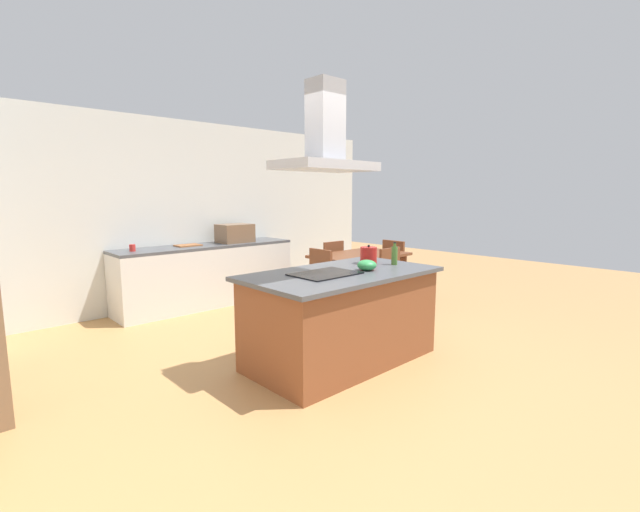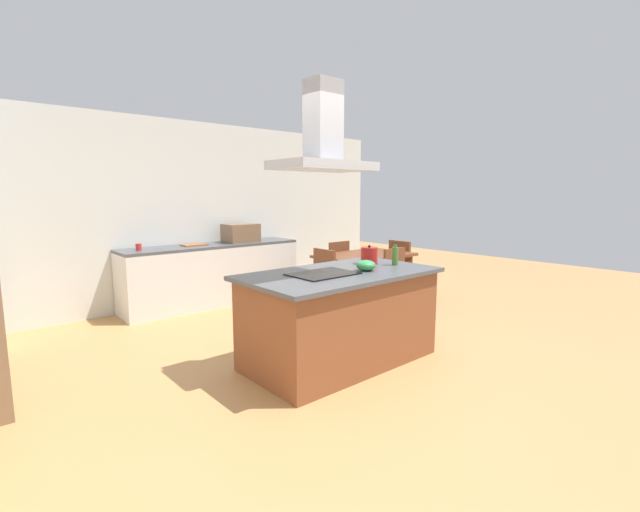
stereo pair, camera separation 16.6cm
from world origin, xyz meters
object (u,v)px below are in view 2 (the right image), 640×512
object	(u,v)px
tea_kettle	(369,255)
countertop_microwave	(241,233)
chair_at_left_end	(319,278)
cooktop	(323,274)
chair_facing_back_wall	(335,265)
olive_oil_bottle	(395,256)
cutting_board	(194,245)
chair_at_right_end	(403,264)
mixing_bowl	(366,265)
dining_table	(365,260)
chair_facing_island	(400,276)
coffee_mug_red	(139,247)
range_hood	(323,142)

from	to	relation	value
tea_kettle	countertop_microwave	size ratio (longest dim) A/B	0.46
chair_at_left_end	tea_kettle	bearing A→B (deg)	-106.70
cooktop	tea_kettle	distance (m)	0.80
cooktop	chair_facing_back_wall	world-z (taller)	cooktop
olive_oil_bottle	chair_facing_back_wall	xyz separation A→B (m)	(1.16, 2.18, -0.49)
cutting_board	chair_at_right_end	xyz separation A→B (m)	(2.91, -1.51, -0.40)
mixing_bowl	dining_table	world-z (taller)	mixing_bowl
olive_oil_bottle	chair_facing_island	xyz separation A→B (m)	(1.16, 0.85, -0.49)
coffee_mug_red	chair_facing_back_wall	size ratio (longest dim) A/B	0.10
olive_oil_bottle	coffee_mug_red	xyz separation A→B (m)	(-1.63, 2.98, -0.06)
chair_facing_back_wall	dining_table	bearing A→B (deg)	-90.00
cooktop	chair_facing_back_wall	xyz separation A→B (m)	(2.08, 2.08, -0.40)
coffee_mug_red	chair_at_right_end	world-z (taller)	coffee_mug_red
cutting_board	chair_at_left_end	world-z (taller)	cutting_board
chair_at_right_end	dining_table	bearing A→B (deg)	-180.00
cooktop	chair_at_right_end	bearing A→B (deg)	25.31
tea_kettle	countertop_microwave	xyz separation A→B (m)	(0.05, 2.74, 0.05)
coffee_mug_red	chair_facing_island	distance (m)	3.54
coffee_mug_red	chair_at_right_end	xyz separation A→B (m)	(3.71, -1.46, -0.44)
tea_kettle	coffee_mug_red	distance (m)	3.12
tea_kettle	countertop_microwave	distance (m)	2.74
mixing_bowl	chair_facing_island	xyz separation A→B (m)	(1.63, 0.87, -0.44)
olive_oil_bottle	countertop_microwave	size ratio (longest dim) A/B	0.48
countertop_microwave	chair_at_right_end	world-z (taller)	countertop_microwave
dining_table	range_hood	size ratio (longest dim) A/B	1.56
cooktop	countertop_microwave	xyz separation A→B (m)	(0.83, 2.88, 0.13)
tea_kettle	chair_at_left_end	world-z (taller)	tea_kettle
countertop_microwave	chair_facing_island	world-z (taller)	countertop_microwave
chair_facing_back_wall	cooktop	bearing A→B (deg)	-134.96
cooktop	tea_kettle	world-z (taller)	tea_kettle
chair_facing_back_wall	range_hood	xyz separation A→B (m)	(-2.08, -2.08, 1.59)
mixing_bowl	chair_facing_back_wall	size ratio (longest dim) A/B	0.21
countertop_microwave	chair_at_right_end	distance (m)	2.66
cooktop	range_hood	distance (m)	1.20
chair_facing_island	cooktop	bearing A→B (deg)	-160.14
mixing_bowl	chair_at_left_end	bearing A→B (deg)	65.04
cutting_board	chair_at_left_end	distance (m)	1.90
cutting_board	chair_at_left_end	bearing A→B (deg)	-54.46
cooktop	cutting_board	size ratio (longest dim) A/B	1.76
chair_facing_island	chair_at_left_end	size ratio (longest dim) A/B	1.00
dining_table	chair_facing_island	world-z (taller)	chair_facing_island
cutting_board	range_hood	bearing A→B (deg)	-91.61
chair_facing_island	chair_at_right_end	bearing A→B (deg)	36.01
olive_oil_bottle	coffee_mug_red	distance (m)	3.40
range_hood	mixing_bowl	bearing A→B (deg)	-15.38
coffee_mug_red	dining_table	distance (m)	3.17
range_hood	countertop_microwave	bearing A→B (deg)	73.89
olive_oil_bottle	chair_at_right_end	xyz separation A→B (m)	(2.08, 1.51, -0.49)
tea_kettle	chair_facing_island	bearing A→B (deg)	25.19
tea_kettle	mixing_bowl	world-z (taller)	tea_kettle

